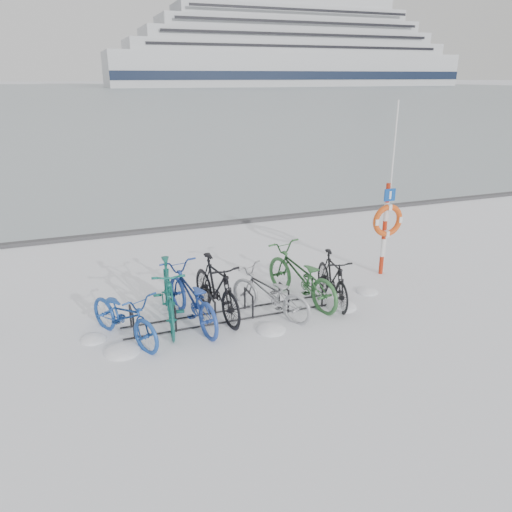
% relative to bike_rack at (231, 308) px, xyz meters
% --- Properties ---
extents(ground, '(900.00, 900.00, 0.00)m').
position_rel_bike_rack_xyz_m(ground, '(0.00, 0.00, -0.18)').
color(ground, white).
rests_on(ground, ground).
extents(ice_sheet, '(400.00, 298.00, 0.02)m').
position_rel_bike_rack_xyz_m(ice_sheet, '(0.00, 155.00, -0.17)').
color(ice_sheet, '#9CA9B0').
rests_on(ice_sheet, ground).
extents(quay_edge, '(400.00, 0.25, 0.10)m').
position_rel_bike_rack_xyz_m(quay_edge, '(0.00, 5.90, -0.13)').
color(quay_edge, '#3F3F42').
rests_on(quay_edge, ground).
extents(bike_rack, '(4.00, 0.48, 0.46)m').
position_rel_bike_rack_xyz_m(bike_rack, '(0.00, 0.00, 0.00)').
color(bike_rack, black).
rests_on(bike_rack, ground).
extents(lifebuoy_station, '(0.73, 0.22, 3.78)m').
position_rel_bike_rack_xyz_m(lifebuoy_station, '(3.87, 0.79, 1.09)').
color(lifebuoy_station, '#AF250E').
rests_on(lifebuoy_station, ground).
extents(cruise_ferry, '(154.44, 29.09, 50.75)m').
position_rel_bike_rack_xyz_m(cruise_ferry, '(91.36, 201.56, 13.64)').
color(cruise_ferry, silver).
rests_on(cruise_ferry, ground).
extents(bike_0, '(1.43, 1.94, 0.97)m').
position_rel_bike_rack_xyz_m(bike_0, '(-1.94, -0.18, 0.30)').
color(bike_0, '#1C489C').
rests_on(bike_0, ground).
extents(bike_1, '(0.80, 2.04, 1.19)m').
position_rel_bike_rack_xyz_m(bike_1, '(-1.11, 0.16, 0.42)').
color(bike_1, '#146156').
rests_on(bike_1, ground).
extents(bike_2, '(1.07, 2.14, 1.08)m').
position_rel_bike_rack_xyz_m(bike_2, '(-0.73, 0.03, 0.36)').
color(bike_2, '#224099').
rests_on(bike_2, ground).
extents(bike_3, '(0.83, 1.99, 1.16)m').
position_rel_bike_rack_xyz_m(bike_3, '(-0.22, 0.17, 0.40)').
color(bike_3, black).
rests_on(bike_3, ground).
extents(bike_4, '(1.48, 1.86, 0.94)m').
position_rel_bike_rack_xyz_m(bike_4, '(0.71, -0.18, 0.29)').
color(bike_4, '#96999E').
rests_on(bike_4, ground).
extents(bike_5, '(1.22, 2.25, 1.12)m').
position_rel_bike_rack_xyz_m(bike_5, '(1.53, 0.22, 0.38)').
color(bike_5, '#306533').
rests_on(bike_5, ground).
extents(bike_6, '(0.73, 1.75, 1.02)m').
position_rel_bike_rack_xyz_m(bike_6, '(2.11, -0.03, 0.33)').
color(bike_6, black).
rests_on(bike_6, ground).
extents(snow_drifts, '(5.93, 1.92, 0.21)m').
position_rel_bike_rack_xyz_m(snow_drifts, '(0.25, -0.23, -0.18)').
color(snow_drifts, white).
rests_on(snow_drifts, ground).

